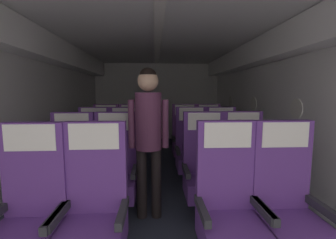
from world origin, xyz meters
The scene contains 19 objects.
ground centered at (0.00, 3.25, -0.01)m, with size 3.84×6.90×0.02m, color #2D3342.
fuselage_shell centered at (0.00, 3.54, 1.63)m, with size 3.72×6.55×2.28m.
seat_a_left_window centered at (-0.97, 1.38, 0.48)m, with size 0.50×0.47×1.16m.
seat_a_left_aisle centered at (-0.51, 1.40, 0.48)m, with size 0.50×0.47×1.16m.
seat_a_right_aisle centered at (0.98, 1.39, 0.48)m, with size 0.50×0.47×1.16m.
seat_a_right_window centered at (0.52, 1.40, 0.48)m, with size 0.50×0.47×1.16m.
seat_b_left_window centered at (-0.99, 2.26, 0.48)m, with size 0.50×0.47×1.16m.
seat_b_left_aisle centered at (-0.51, 2.28, 0.48)m, with size 0.50×0.47×1.16m.
seat_b_right_aisle centered at (0.99, 2.28, 0.48)m, with size 0.50×0.47×1.16m.
seat_b_right_window centered at (0.52, 2.26, 0.48)m, with size 0.50×0.47×1.16m.
seat_c_left_window centered at (-0.98, 3.16, 0.48)m, with size 0.50×0.47×1.16m.
seat_c_left_aisle centered at (-0.51, 3.15, 0.48)m, with size 0.50×0.47×1.16m.
seat_c_right_aisle centered at (0.97, 3.15, 0.48)m, with size 0.50×0.47×1.16m.
seat_c_right_window centered at (0.51, 3.16, 0.48)m, with size 0.50×0.47×1.16m.
seat_d_left_window centered at (-0.99, 4.04, 0.48)m, with size 0.50×0.47×1.16m.
seat_d_left_aisle centered at (-0.51, 4.05, 0.48)m, with size 0.50×0.47×1.16m.
seat_d_right_aisle centered at (0.98, 4.03, 0.48)m, with size 0.50×0.47×1.16m.
seat_d_right_window centered at (0.52, 4.04, 0.48)m, with size 0.50×0.47×1.16m.
flight_attendant centered at (-0.12, 2.16, 1.01)m, with size 0.43×0.28×1.64m.
Camera 1 is at (-0.04, -0.25, 1.38)m, focal length 24.33 mm.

